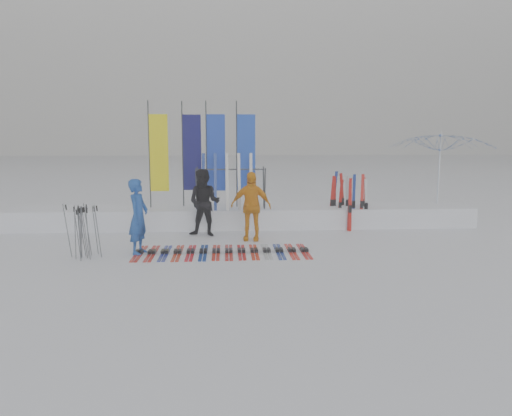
{
  "coord_description": "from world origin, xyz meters",
  "views": [
    {
      "loc": [
        -0.54,
        -10.53,
        2.77
      ],
      "look_at": [
        0.2,
        1.6,
        1.0
      ],
      "focal_mm": 35.0,
      "sensor_mm": 36.0,
      "label": 1
    }
  ],
  "objects": [
    {
      "name": "person_blue",
      "position": [
        -2.59,
        1.14,
        0.89
      ],
      "size": [
        0.56,
        0.73,
        1.77
      ],
      "primitive_type": "imported",
      "rotation": [
        0.0,
        0.0,
        1.35
      ],
      "color": "#1C4AA4",
      "rests_on": "ground"
    },
    {
      "name": "person_yellow",
      "position": [
        0.12,
        2.53,
        0.91
      ],
      "size": [
        1.13,
        0.63,
        1.83
      ],
      "primitive_type": "imported",
      "rotation": [
        0.0,
        0.0,
        -0.18
      ],
      "color": "orange",
      "rests_on": "ground"
    },
    {
      "name": "snow_bank",
      "position": [
        0.0,
        4.6,
        0.3
      ],
      "size": [
        14.0,
        1.6,
        0.6
      ],
      "primitive_type": "cube",
      "color": "white",
      "rests_on": "ground"
    },
    {
      "name": "ground",
      "position": [
        0.0,
        0.0,
        0.0
      ],
      "size": [
        120.0,
        120.0,
        0.0
      ],
      "primitive_type": "plane",
      "color": "white",
      "rests_on": "ground"
    },
    {
      "name": "ski_rack",
      "position": [
        -0.4,
        4.2,
        1.38
      ],
      "size": [
        2.04,
        0.8,
        1.23
      ],
      "color": "#383A3F",
      "rests_on": "ground"
    },
    {
      "name": "upright_skis",
      "position": [
        3.23,
        4.32,
        0.78
      ],
      "size": [
        1.08,
        1.21,
        1.68
      ],
      "color": "navy",
      "rests_on": "ground"
    },
    {
      "name": "tent_canopy",
      "position": [
        6.34,
        5.03,
        1.48
      ],
      "size": [
        3.8,
        3.85,
        2.96
      ],
      "primitive_type": "imported",
      "rotation": [
        0.0,
        0.0,
        0.19
      ],
      "color": "white",
      "rests_on": "ground"
    },
    {
      "name": "ski_row",
      "position": [
        -0.64,
        1.11,
        0.04
      ],
      "size": [
        4.1,
        1.66,
        0.07
      ],
      "color": "red",
      "rests_on": "ground"
    },
    {
      "name": "feather_flags",
      "position": [
        -1.24,
        4.74,
        2.24
      ],
      "size": [
        3.21,
        0.29,
        3.2
      ],
      "color": "#383A3F",
      "rests_on": "ground"
    },
    {
      "name": "pole_cluster",
      "position": [
        -3.8,
        0.83,
        0.6
      ],
      "size": [
        0.85,
        0.68,
        1.24
      ],
      "color": "#595B60",
      "rests_on": "ground"
    },
    {
      "name": "person_black",
      "position": [
        -1.13,
        3.16,
        0.93
      ],
      "size": [
        1.05,
        0.9,
        1.86
      ],
      "primitive_type": "imported",
      "rotation": [
        0.0,
        0.0,
        -0.25
      ],
      "color": "black",
      "rests_on": "ground"
    }
  ]
}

